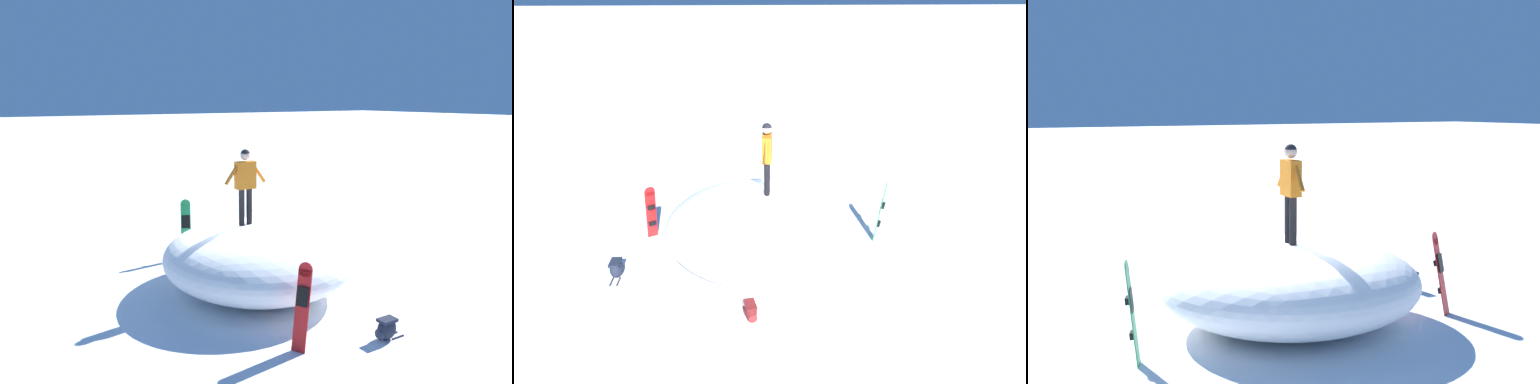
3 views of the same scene
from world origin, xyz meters
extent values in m
plane|color=white|center=(0.00, 0.00, 0.00)|extent=(240.00, 240.00, 0.00)
ellipsoid|color=white|center=(0.44, 0.37, 0.82)|extent=(6.06, 5.83, 1.64)
cylinder|color=black|center=(0.28, 0.04, 2.08)|extent=(0.14, 0.14, 0.87)
cylinder|color=black|center=(0.30, 0.24, 2.08)|extent=(0.14, 0.14, 0.87)
cube|color=orange|center=(0.29, 0.14, 2.84)|extent=(0.26, 0.50, 0.65)
sphere|color=beige|center=(0.29, 0.14, 3.32)|extent=(0.24, 0.24, 0.24)
cylinder|color=orange|center=(0.26, -0.19, 2.90)|extent=(0.12, 0.42, 0.54)
cylinder|color=orange|center=(0.32, 0.47, 2.90)|extent=(0.12, 0.42, 0.54)
sphere|color=black|center=(0.29, 0.14, 3.34)|extent=(0.23, 0.23, 0.23)
cube|color=red|center=(3.38, -0.49, 0.76)|extent=(0.39, 0.40, 1.52)
cylinder|color=red|center=(3.31, -0.36, 1.52)|extent=(0.28, 0.20, 0.28)
cube|color=black|center=(3.38, -0.48, 1.03)|extent=(0.24, 0.18, 0.37)
cube|color=black|center=(3.34, -0.41, 1.03)|extent=(0.21, 0.17, 0.12)
cube|color=black|center=(3.39, -0.50, 0.49)|extent=(0.21, 0.17, 0.12)
cube|color=#1E8C47|center=(-2.74, -0.09, 0.79)|extent=(0.27, 0.33, 1.59)
cylinder|color=#1E8C47|center=(-2.81, -0.06, 1.59)|extent=(0.16, 0.28, 0.29)
cube|color=black|center=(-2.75, -0.09, 1.08)|extent=(0.14, 0.24, 0.38)
cube|color=black|center=(-2.80, -0.06, 1.08)|extent=(0.15, 0.21, 0.12)
cube|color=black|center=(-2.76, -0.09, 0.51)|extent=(0.15, 0.21, 0.12)
ellipsoid|color=maroon|center=(0.77, 2.75, 0.19)|extent=(0.35, 0.46, 0.39)
ellipsoid|color=maroon|center=(0.73, 2.93, 0.14)|extent=(0.22, 0.16, 0.19)
cube|color=maroon|center=(0.77, 2.75, 0.36)|extent=(0.30, 0.39, 0.06)
cylinder|color=maroon|center=(0.75, 2.52, 0.01)|extent=(0.10, 0.29, 0.04)
cylinder|color=maroon|center=(0.90, 2.55, 0.01)|extent=(0.10, 0.29, 0.04)
ellipsoid|color=#1E2333|center=(3.97, 1.15, 0.22)|extent=(0.29, 0.44, 0.44)
ellipsoid|color=#2B3144|center=(3.97, 0.95, 0.15)|extent=(0.22, 0.12, 0.21)
cube|color=#1E2333|center=(3.97, 1.15, 0.40)|extent=(0.25, 0.37, 0.06)
cylinder|color=#1E2333|center=(4.05, 1.38, 0.01)|extent=(0.04, 0.30, 0.04)
cylinder|color=#1E2333|center=(3.89, 1.39, 0.01)|extent=(0.04, 0.30, 0.04)
camera|label=1|loc=(10.22, -5.74, 4.65)|focal=34.72mm
camera|label=2|loc=(0.75, 9.63, 6.43)|focal=29.82mm
camera|label=3|loc=(-5.61, -10.07, 4.13)|focal=46.19mm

